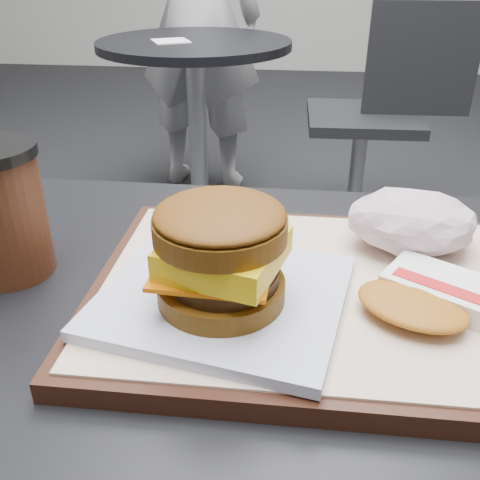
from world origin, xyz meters
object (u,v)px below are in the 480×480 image
(serving_tray, at_px, (314,294))
(breakfast_sandwich, at_px, (222,264))
(hash_brown, at_px, (430,296))
(neighbor_table, at_px, (196,96))
(coffee_cup, at_px, (0,212))
(crumpled_wrapper, at_px, (412,222))
(neighbor_chair, at_px, (382,105))
(patron, at_px, (197,14))

(serving_tray, bearing_deg, breakfast_sandwich, -150.96)
(hash_brown, bearing_deg, neighbor_table, 107.08)
(breakfast_sandwich, distance_m, coffee_cup, 0.22)
(coffee_cup, bearing_deg, serving_tray, -4.35)
(breakfast_sandwich, xyz_separation_m, crumpled_wrapper, (0.16, 0.12, -0.01))
(breakfast_sandwich, bearing_deg, serving_tray, 29.04)
(coffee_cup, xyz_separation_m, neighbor_chair, (0.58, 1.67, -0.32))
(hash_brown, height_order, neighbor_chair, neighbor_chair)
(crumpled_wrapper, bearing_deg, breakfast_sandwich, -144.50)
(hash_brown, distance_m, neighbor_table, 1.71)
(neighbor_chair, bearing_deg, coffee_cup, -109.09)
(serving_tray, distance_m, neighbor_chair, 1.74)
(coffee_cup, height_order, patron, patron)
(hash_brown, distance_m, crumpled_wrapper, 0.10)
(hash_brown, xyz_separation_m, crumpled_wrapper, (0.00, 0.10, 0.02))
(breakfast_sandwich, distance_m, crumpled_wrapper, 0.20)
(neighbor_table, bearing_deg, serving_tray, -75.67)
(crumpled_wrapper, xyz_separation_m, patron, (-0.58, 2.02, -0.03))
(serving_tray, relative_size, crumpled_wrapper, 3.18)
(serving_tray, xyz_separation_m, neighbor_chair, (0.29, 1.69, -0.27))
(crumpled_wrapper, height_order, neighbor_table, crumpled_wrapper)
(crumpled_wrapper, bearing_deg, neighbor_table, 108.14)
(breakfast_sandwich, height_order, neighbor_table, breakfast_sandwich)
(serving_tray, relative_size, neighbor_table, 0.51)
(serving_tray, bearing_deg, neighbor_chair, 80.19)
(serving_tray, height_order, hash_brown, hash_brown)
(patron, bearing_deg, neighbor_table, 106.86)
(hash_brown, relative_size, coffee_cup, 1.08)
(neighbor_chair, bearing_deg, breakfast_sandwich, -101.93)
(crumpled_wrapper, relative_size, neighbor_table, 0.16)
(hash_brown, xyz_separation_m, neighbor_chair, (0.20, 1.72, -0.29))
(serving_tray, xyz_separation_m, breakfast_sandwich, (-0.07, -0.04, 0.05))
(breakfast_sandwich, bearing_deg, neighbor_chair, 78.07)
(neighbor_table, relative_size, neighbor_chair, 0.85)
(breakfast_sandwich, xyz_separation_m, coffee_cup, (-0.21, 0.06, 0.00))
(breakfast_sandwich, bearing_deg, neighbor_table, 101.54)
(neighbor_chair, relative_size, patron, 0.56)
(crumpled_wrapper, xyz_separation_m, coffee_cup, (-0.38, -0.05, 0.02))
(crumpled_wrapper, relative_size, neighbor_chair, 0.14)
(serving_tray, height_order, breakfast_sandwich, breakfast_sandwich)
(hash_brown, relative_size, crumpled_wrapper, 1.13)
(serving_tray, bearing_deg, patron, 103.14)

